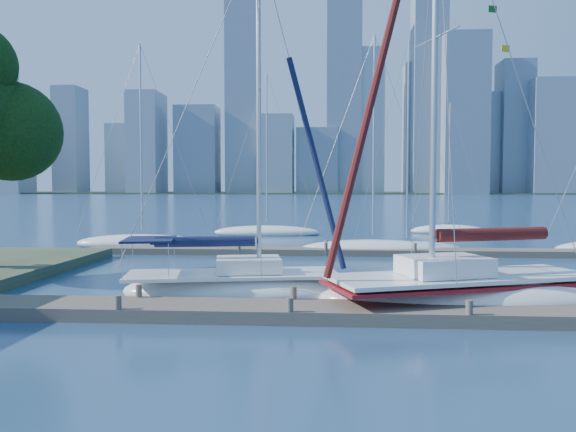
{
  "coord_description": "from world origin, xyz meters",
  "views": [
    {
      "loc": [
        1.04,
        -16.63,
        3.95
      ],
      "look_at": [
        -0.39,
        4.0,
        2.87
      ],
      "focal_mm": 35.0,
      "sensor_mm": 36.0,
      "label": 1
    }
  ],
  "objects": [
    {
      "name": "ground",
      "position": [
        0.0,
        0.0,
        0.0
      ],
      "size": [
        700.0,
        700.0,
        0.0
      ],
      "primitive_type": "plane",
      "color": "navy",
      "rests_on": "ground"
    },
    {
      "name": "near_dock",
      "position": [
        0.0,
        0.0,
        0.2
      ],
      "size": [
        26.0,
        2.0,
        0.4
      ],
      "primitive_type": "cube",
      "color": "brown",
      "rests_on": "ground"
    },
    {
      "name": "far_dock",
      "position": [
        2.0,
        16.0,
        0.18
      ],
      "size": [
        30.0,
        1.8,
        0.36
      ],
      "primitive_type": "cube",
      "color": "brown",
      "rests_on": "ground"
    },
    {
      "name": "far_shore",
      "position": [
        0.0,
        320.0,
        0.0
      ],
      "size": [
        800.0,
        100.0,
        1.5
      ],
      "primitive_type": "cube",
      "color": "#38472D",
      "rests_on": "ground"
    },
    {
      "name": "sailboat_navy",
      "position": [
        -2.25,
        2.75,
        1.06
      ],
      "size": [
        8.27,
        3.98,
        13.04
      ],
      "rotation": [
        0.0,
        0.0,
        0.18
      ],
      "color": "white",
      "rests_on": "ground"
    },
    {
      "name": "sailboat_maroon",
      "position": [
        5.4,
        1.81,
        1.15
      ],
      "size": [
        9.76,
        5.93,
        15.4
      ],
      "rotation": [
        0.0,
        0.0,
        0.34
      ],
      "color": "white",
      "rests_on": "ground"
    },
    {
      "name": "bg_boat_0",
      "position": [
        -11.07,
        19.35,
        0.28
      ],
      "size": [
        8.98,
        2.68,
        13.58
      ],
      "rotation": [
        0.0,
        0.0,
        -0.03
      ],
      "color": "white",
      "rests_on": "ground"
    },
    {
      "name": "bg_boat_2",
      "position": [
        3.79,
        16.87,
        0.27
      ],
      "size": [
        8.98,
        3.77,
        13.19
      ],
      "rotation": [
        0.0,
        0.0,
        0.17
      ],
      "color": "white",
      "rests_on": "ground"
    },
    {
      "name": "bg_boat_3",
      "position": [
        5.88,
        17.63,
        0.24
      ],
      "size": [
        6.87,
        4.27,
        13.01
      ],
      "rotation": [
        0.0,
        0.0,
        -0.38
      ],
      "color": "white",
      "rests_on": "ground"
    },
    {
      "name": "bg_boat_6",
      "position": [
        -3.85,
        28.91,
        0.26
      ],
      "size": [
        9.02,
        4.15,
        13.43
      ],
      "rotation": [
        0.0,
        0.0,
        -0.22
      ],
      "color": "white",
      "rests_on": "ground"
    },
    {
      "name": "bg_boat_7",
      "position": [
        11.37,
        31.73,
        0.25
      ],
      "size": [
        6.66,
        4.61,
        11.33
      ],
      "rotation": [
        0.0,
        0.0,
        -0.43
      ],
      "color": "white",
      "rests_on": "ground"
    },
    {
      "name": "skyline",
      "position": [
        21.77,
        290.32,
        36.32
      ],
      "size": [
        503.41,
        51.31,
        118.61
      ],
      "color": "gray",
      "rests_on": "ground"
    }
  ]
}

